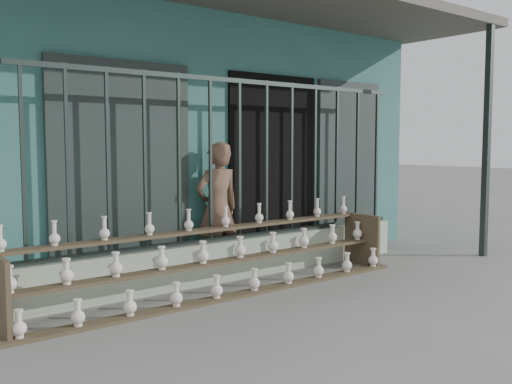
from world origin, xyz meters
TOP-DOWN VIEW (x-y plane):
  - ground at (0.00, 0.00)m, footprint 60.00×60.00m
  - workshop_building at (0.00, 4.23)m, footprint 7.40×6.60m
  - parapet_wall at (0.00, 1.30)m, footprint 5.00×0.20m
  - security_fence at (-0.00, 1.30)m, footprint 5.00×0.04m
  - shelf_rack at (-0.53, 0.89)m, footprint 4.50×0.68m
  - elderly_woman at (-0.11, 1.58)m, footprint 0.57×0.39m

SIDE VIEW (x-z plane):
  - ground at x=0.00m, z-range 0.00..0.00m
  - parapet_wall at x=0.00m, z-range 0.00..0.45m
  - shelf_rack at x=-0.53m, z-range -0.07..0.78m
  - elderly_woman at x=-0.11m, z-range 0.00..1.54m
  - security_fence at x=0.00m, z-range 0.45..2.25m
  - workshop_building at x=0.00m, z-range 0.02..3.23m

